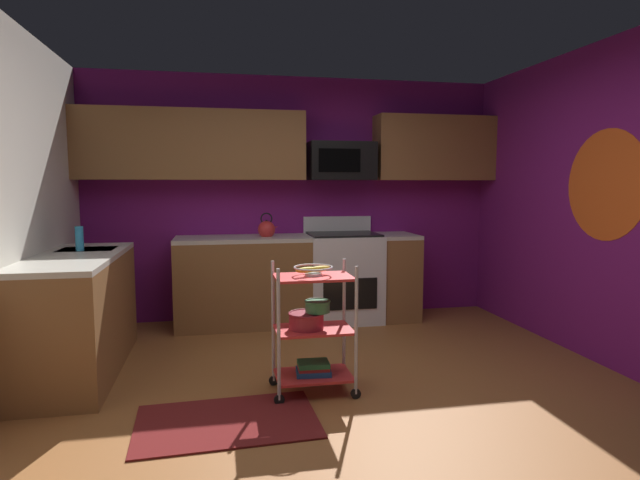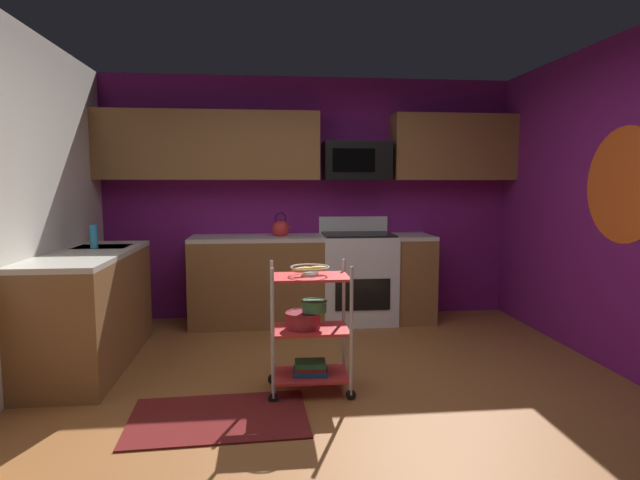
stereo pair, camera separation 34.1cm
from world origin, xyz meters
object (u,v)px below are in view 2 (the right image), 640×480
Objects in this scene: microwave at (356,161)px; mixing_bowl_large at (303,320)px; kettle at (281,229)px; fruit_bowl at (310,269)px; dish_soap_bottle at (94,237)px; book_stack at (310,368)px; oven_range at (357,276)px; rolling_cart at (310,329)px; mixing_bowl_small at (314,306)px.

microwave reaches higher than mixing_bowl_large.
kettle is (-0.81, -0.11, -0.70)m from microwave.
dish_soap_bottle is at bearing 150.40° from fruit_bowl.
fruit_bowl is 0.36m from mixing_bowl_large.
book_stack is at bearing -85.56° from kettle.
oven_range reaches higher than rolling_cart.
mixing_bowl_small is 2.06m from dish_soap_bottle.
microwave is at bearing 71.47° from fruit_bowl.
oven_range is 4.04× the size of fruit_bowl.
rolling_cart reaches higher than fruit_bowl.
dish_soap_bottle is at bearing 150.40° from rolling_cart.
kettle is at bearing -179.73° from oven_range.
dish_soap_bottle reaches higher than rolling_cart.
microwave reaches higher than kettle.
microwave is (-0.00, 0.10, 1.22)m from oven_range.
fruit_bowl is at bearing -29.60° from dish_soap_bottle.
oven_range reaches higher than book_stack.
fruit_bowl is 1.88m from kettle.
mixing_bowl_large is at bearing -110.82° from oven_range.
fruit_bowl is at bearing -45.00° from rolling_cart.
kettle is at bearing 94.44° from fruit_bowl.
book_stack is at bearing 0.00° from mixing_bowl_large.
mixing_bowl_large is 1.93m from kettle.
rolling_cart is 2.08m from dish_soap_bottle.
microwave is 0.77× the size of rolling_cart.
book_stack is (-0.66, -1.88, -0.31)m from oven_range.
book_stack is (0.00, -0.00, -0.28)m from rolling_cart.
mixing_bowl_small is at bearing -10.44° from fruit_bowl.
rolling_cart is 3.63× the size of mixing_bowl_large.
rolling_cart is (-0.66, -1.98, -1.25)m from microwave.
rolling_cart reaches higher than mixing_bowl_small.
fruit_bowl is 0.26m from mixing_bowl_small.
book_stack is at bearing -109.50° from oven_range.
dish_soap_bottle is (-1.76, 0.99, 0.40)m from mixing_bowl_small.
book_stack is at bearing -108.53° from microwave.
oven_range is 2.01m from book_stack.
mixing_bowl_large is (-0.05, 0.00, -0.36)m from fruit_bowl.
book_stack is at bearing -90.00° from rolling_cart.
dish_soap_bottle is at bearing 150.67° from mixing_bowl_small.
kettle is 1.32× the size of dish_soap_bottle.
mixing_bowl_small reaches higher than mixing_bowl_large.
book_stack is (-0.03, 0.01, -0.45)m from mixing_bowl_small.
rolling_cart is 3.36× the size of fruit_bowl.
mixing_bowl_large is (-0.71, -1.88, 0.04)m from oven_range.
microwave is 2.59m from book_stack.
mixing_bowl_small is (-0.64, -1.88, 0.14)m from oven_range.
kettle is at bearing 94.44° from rolling_cart.
microwave is 2.57× the size of fruit_bowl.
mixing_bowl_small is 1.92m from kettle.
microwave is at bearing 72.27° from mixing_bowl_small.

